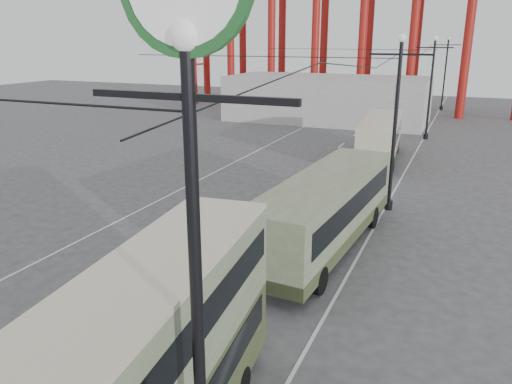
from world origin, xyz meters
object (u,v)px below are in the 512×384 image
at_px(lamp_post_near, 190,129).
at_px(single_decker_cream, 380,137).
at_px(single_decker_green, 326,209).
at_px(double_decker_bus, 156,360).
at_px(pedestrian, 292,225).

bearing_deg(lamp_post_near, single_decker_cream, 94.50).
height_order(single_decker_green, single_decker_cream, single_decker_green).
distance_m(lamp_post_near, single_decker_green, 15.61).
distance_m(double_decker_bus, single_decker_cream, 31.42).
bearing_deg(single_decker_cream, double_decker_bus, -93.65).
xyz_separation_m(single_decker_green, single_decker_cream, (-0.81, 18.46, -0.07)).
relative_size(double_decker_bus, single_decker_green, 0.75).
bearing_deg(single_decker_green, single_decker_cream, 96.56).
height_order(lamp_post_near, double_decker_bus, lamp_post_near).
bearing_deg(pedestrian, double_decker_bus, 56.00).
distance_m(single_decker_cream, pedestrian, 18.48).
relative_size(single_decker_green, pedestrian, 6.95).
bearing_deg(double_decker_bus, single_decker_cream, 85.01).
relative_size(lamp_post_near, pedestrian, 6.19).
bearing_deg(lamp_post_near, double_decker_bus, 143.41).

